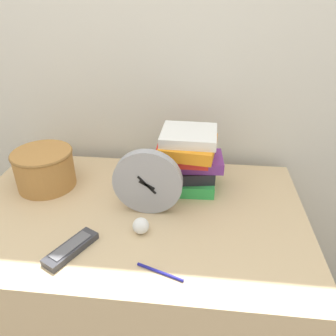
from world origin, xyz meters
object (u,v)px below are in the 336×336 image
Objects in this scene: book_stack at (185,161)px; tv_remote at (71,248)px; crumpled_paper_ball at (141,226)px; desk_clock at (148,183)px; basket at (44,168)px; pen at (160,272)px.

book_stack is 1.58× the size of tv_remote.
tv_remote is 3.43× the size of crumpled_paper_ball.
basket is (-0.39, 0.11, -0.04)m from desk_clock.
pen is (0.07, -0.26, -0.11)m from desk_clock.
tv_remote is at bearing -131.65° from desk_clock.
desk_clock is at bearing -16.21° from basket.
basket is at bearing 123.30° from tv_remote.
basket is at bearing 141.39° from pen.
crumpled_paper_ball is (-0.01, -0.11, -0.09)m from desk_clock.
basket is 1.68× the size of pen.
book_stack is at bearing 51.25° from tv_remote.
book_stack reaches higher than tv_remote.
desk_clock is at bearing -124.53° from book_stack.
pen is (-0.04, -0.41, -0.11)m from book_stack.
basket is 0.60m from pen.
basket is 1.26× the size of tv_remote.
basket is 0.45m from crumpled_paper_ball.
desk_clock is 1.73× the size of pen.
crumpled_paper_ball is at bearing -92.91° from desk_clock.
basket is 0.39m from tv_remote.
desk_clock is 0.14m from crumpled_paper_ball.
basket is 4.32× the size of crumpled_paper_ball.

